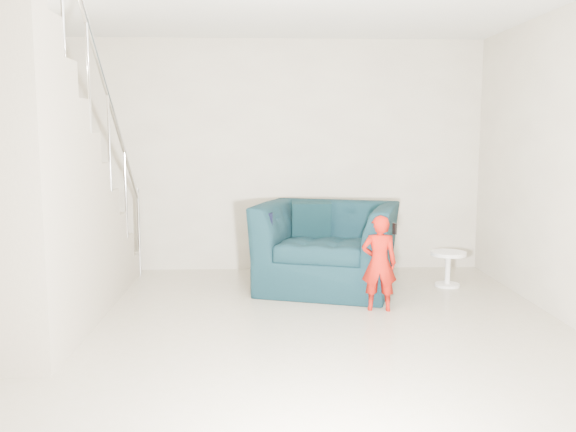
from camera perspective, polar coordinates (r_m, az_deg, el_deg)
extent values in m
plane|color=tan|center=(4.72, -1.22, -12.28)|extent=(5.50, 5.50, 0.00)
plane|color=#AB9E8B|center=(7.19, -1.73, 5.60)|extent=(5.00, 0.00, 5.00)
plane|color=#AB9E8B|center=(1.71, 0.67, -1.13)|extent=(5.00, 0.00, 5.00)
imported|color=black|center=(6.36, 3.70, -2.86)|extent=(1.68, 1.56, 0.90)
imported|color=#9D050C|center=(5.63, 8.52, -4.38)|extent=(0.35, 0.25, 0.88)
cylinder|color=white|center=(6.68, 14.77, -3.41)|extent=(0.37, 0.37, 0.04)
cylinder|color=white|center=(6.72, 14.71, -4.97)|extent=(0.06, 0.06, 0.34)
cylinder|color=white|center=(6.75, 14.67, -6.25)|extent=(0.26, 0.26, 0.03)
cube|color=#ADA089|center=(7.20, -17.82, -4.52)|extent=(1.00, 0.30, 0.27)
cube|color=#ADA089|center=(6.89, -18.53, -3.94)|extent=(1.00, 0.30, 0.54)
cube|color=#ADA089|center=(6.58, -19.29, -3.31)|extent=(1.00, 0.30, 0.81)
cube|color=#ADA089|center=(6.28, -20.13, -2.61)|extent=(1.00, 0.30, 1.08)
cube|color=#ADA089|center=(5.98, -21.06, -1.85)|extent=(1.00, 0.30, 1.35)
cube|color=#ADA089|center=(5.68, -22.08, -1.00)|extent=(1.00, 0.30, 1.62)
cube|color=#ADA089|center=(5.38, -23.21, -0.05)|extent=(1.00, 0.30, 1.89)
cube|color=#ADA089|center=(5.09, -24.48, 1.00)|extent=(1.00, 0.30, 2.16)
cylinder|color=silver|center=(5.65, -17.39, 13.83)|extent=(0.04, 3.03, 2.73)
cylinder|color=silver|center=(7.16, -13.77, -1.46)|extent=(0.04, 0.04, 1.00)
cube|color=black|center=(6.56, 2.19, -0.37)|extent=(0.42, 0.20, 0.41)
cube|color=black|center=(6.22, -1.71, -2.01)|extent=(0.05, 0.50, 0.56)
cube|color=black|center=(5.54, 9.94, -1.18)|extent=(0.03, 0.05, 0.10)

